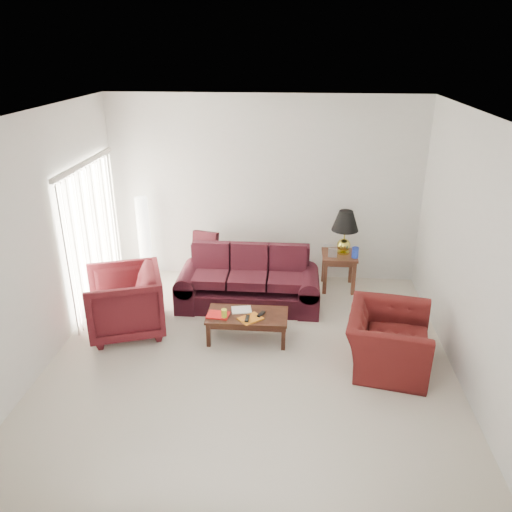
% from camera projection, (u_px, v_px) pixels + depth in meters
% --- Properties ---
extents(floor, '(5.00, 5.00, 0.00)m').
position_uv_depth(floor, '(250.00, 358.00, 6.32)').
color(floor, beige).
rests_on(floor, ground).
extents(blinds, '(0.10, 2.00, 2.16)m').
position_uv_depth(blinds, '(93.00, 237.00, 7.27)').
color(blinds, silver).
rests_on(blinds, ground).
extents(sofa, '(2.18, 1.10, 0.86)m').
position_uv_depth(sofa, '(248.00, 279.00, 7.44)').
color(sofa, black).
rests_on(sofa, ground).
extents(throw_pillow, '(0.45, 0.30, 0.43)m').
position_uv_depth(throw_pillow, '(205.00, 244.00, 8.05)').
color(throw_pillow, black).
rests_on(throw_pillow, sofa).
extents(end_table, '(0.55, 0.55, 0.60)m').
position_uv_depth(end_table, '(338.00, 271.00, 8.04)').
color(end_table, brown).
rests_on(end_table, ground).
extents(table_lamp, '(0.50, 0.50, 0.71)m').
position_uv_depth(table_lamp, '(345.00, 232.00, 7.82)').
color(table_lamp, gold).
rests_on(table_lamp, end_table).
extents(clock, '(0.14, 0.07, 0.14)m').
position_uv_depth(clock, '(333.00, 253.00, 7.79)').
color(clock, '#B8B7BC').
rests_on(clock, end_table).
extents(blue_canister, '(0.13, 0.13, 0.17)m').
position_uv_depth(blue_canister, '(355.00, 253.00, 7.76)').
color(blue_canister, '#1D3ABC').
rests_on(blue_canister, end_table).
extents(picture_frame, '(0.16, 0.18, 0.05)m').
position_uv_depth(picture_frame, '(329.00, 245.00, 8.07)').
color(picture_frame, white).
rests_on(picture_frame, end_table).
extents(floor_lamp, '(0.29, 0.29, 1.44)m').
position_uv_depth(floor_lamp, '(144.00, 238.00, 8.20)').
color(floor_lamp, white).
rests_on(floor_lamp, ground).
extents(armchair_left, '(1.26, 1.24, 0.90)m').
position_uv_depth(armchair_left, '(125.00, 302.00, 6.75)').
color(armchair_left, '#451014').
rests_on(armchair_left, ground).
extents(armchair_right, '(1.15, 1.26, 0.72)m').
position_uv_depth(armchair_right, '(388.00, 340.00, 6.06)').
color(armchair_right, '#461010').
rests_on(armchair_right, ground).
extents(coffee_table, '(1.17, 0.79, 0.37)m').
position_uv_depth(coffee_table, '(247.00, 326.00, 6.67)').
color(coffee_table, black).
rests_on(coffee_table, ground).
extents(magazine_red, '(0.31, 0.24, 0.02)m').
position_uv_depth(magazine_red, '(218.00, 315.00, 6.57)').
color(magazine_red, red).
rests_on(magazine_red, coffee_table).
extents(magazine_white, '(0.30, 0.24, 0.02)m').
position_uv_depth(magazine_white, '(242.00, 310.00, 6.70)').
color(magazine_white, white).
rests_on(magazine_white, coffee_table).
extents(magazine_orange, '(0.36, 0.35, 0.02)m').
position_uv_depth(magazine_orange, '(251.00, 319.00, 6.48)').
color(magazine_orange, '#C16816').
rests_on(magazine_orange, coffee_table).
extents(remote_a, '(0.05, 0.16, 0.02)m').
position_uv_depth(remote_a, '(247.00, 318.00, 6.45)').
color(remote_a, black).
rests_on(remote_a, coffee_table).
extents(remote_b, '(0.10, 0.16, 0.02)m').
position_uv_depth(remote_b, '(261.00, 314.00, 6.56)').
color(remote_b, black).
rests_on(remote_b, coffee_table).
extents(yellow_glass, '(0.09, 0.09, 0.13)m').
position_uv_depth(yellow_glass, '(224.00, 314.00, 6.49)').
color(yellow_glass, '#EBF636').
rests_on(yellow_glass, coffee_table).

